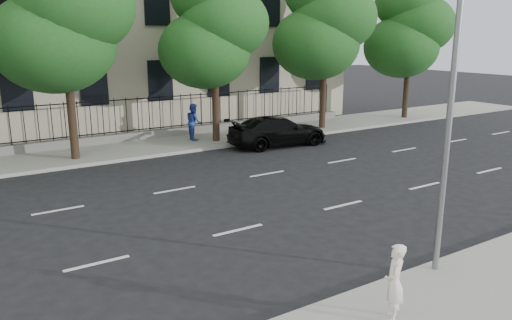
# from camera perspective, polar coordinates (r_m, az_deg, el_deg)

# --- Properties ---
(ground) EXTENTS (120.00, 120.00, 0.00)m
(ground) POSITION_cam_1_polar(r_m,az_deg,el_deg) (12.50, 3.86, -11.66)
(ground) COLOR black
(ground) RESTS_ON ground
(far_sidewalk) EXTENTS (60.00, 4.00, 0.15)m
(far_sidewalk) POSITION_cam_1_polar(r_m,az_deg,el_deg) (24.59, -15.78, 1.01)
(far_sidewalk) COLOR gray
(far_sidewalk) RESTS_ON ground
(lane_markings) EXTENTS (49.60, 4.62, 0.01)m
(lane_markings) POSITION_cam_1_polar(r_m,az_deg,el_deg) (16.27, -6.11, -5.44)
(lane_markings) COLOR silver
(lane_markings) RESTS_ON ground
(iron_fence) EXTENTS (30.00, 0.50, 2.20)m
(iron_fence) POSITION_cam_1_polar(r_m,az_deg,el_deg) (26.07, -16.96, 2.94)
(iron_fence) COLOR slate
(iron_fence) RESTS_ON far_sidewalk
(street_light) EXTENTS (0.25, 3.32, 8.05)m
(street_light) POSITION_cam_1_polar(r_m,az_deg,el_deg) (11.74, 19.75, 11.94)
(street_light) COLOR slate
(street_light) RESTS_ON near_sidewalk
(tree_c) EXTENTS (5.89, 5.50, 9.80)m
(tree_c) POSITION_cam_1_polar(r_m,az_deg,el_deg) (22.92, -21.26, 15.66)
(tree_c) COLOR #382619
(tree_c) RESTS_ON far_sidewalk
(tree_d) EXTENTS (5.34, 4.94, 8.84)m
(tree_d) POSITION_cam_1_polar(r_m,az_deg,el_deg) (25.30, -4.91, 15.00)
(tree_d) COLOR #382619
(tree_d) RESTS_ON far_sidewalk
(tree_e) EXTENTS (5.71, 5.31, 9.46)m
(tree_e) POSITION_cam_1_polar(r_m,az_deg,el_deg) (29.22, 7.79, 15.51)
(tree_e) COLOR #382619
(tree_e) RESTS_ON far_sidewalk
(tree_f) EXTENTS (5.52, 5.12, 9.01)m
(tree_f) POSITION_cam_1_polar(r_m,az_deg,el_deg) (34.14, 17.09, 14.29)
(tree_f) COLOR #382619
(tree_f) RESTS_ON far_sidewalk
(black_sedan) EXTENTS (5.31, 2.53, 1.50)m
(black_sedan) POSITION_cam_1_polar(r_m,az_deg,el_deg) (25.03, 2.51, 3.33)
(black_sedan) COLOR black
(black_sedan) RESTS_ON ground
(woman_near) EXTENTS (0.66, 0.65, 1.54)m
(woman_near) POSITION_cam_1_polar(r_m,az_deg,el_deg) (9.96, 15.53, -13.36)
(woman_near) COLOR white
(woman_near) RESTS_ON near_sidewalk
(pedestrian_far) EXTENTS (0.85, 1.02, 1.87)m
(pedestrian_far) POSITION_cam_1_polar(r_m,az_deg,el_deg) (25.89, -7.13, 4.36)
(pedestrian_far) COLOR navy
(pedestrian_far) RESTS_ON far_sidewalk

